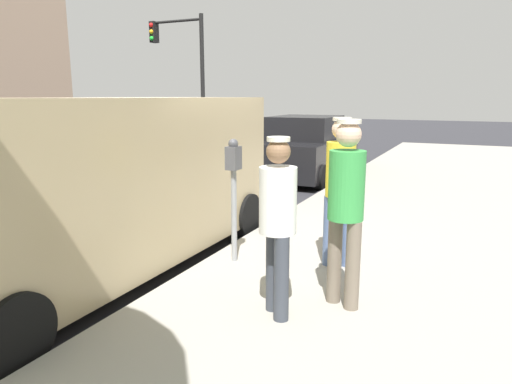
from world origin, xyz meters
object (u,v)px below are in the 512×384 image
Objects in this scene: parked_sedan_ahead at (307,149)px; parking_meter_near at (234,179)px; pedestrian_in_white at (278,216)px; fire_hydrant at (345,172)px; parked_van at (103,180)px; traffic_light_corner at (183,61)px; pedestrian_in_green at (346,201)px; pedestrian_in_yellow at (340,182)px.

parking_meter_near is at bearing -77.80° from parked_sedan_ahead.
pedestrian_in_white is 6.13m from fire_hydrant.
traffic_light_corner reaches higher than parked_van.
pedestrian_in_green is 0.35× the size of parked_van.
fire_hydrant is at bearing 98.99° from pedestrian_in_white.
fire_hydrant is (1.62, -2.15, -0.18)m from parked_sedan_ahead.
traffic_light_corner is at bearing 143.87° from fire_hydrant.
parked_van reaches higher than pedestrian_in_yellow.
parked_van is 7.68m from parked_sedan_ahead.
parked_van is at bearing -89.82° from parked_sedan_ahead.
pedestrian_in_white is (-0.50, -0.47, -0.09)m from pedestrian_in_green.
pedestrian_in_yellow is at bearing 108.18° from pedestrian_in_green.
parked_sedan_ahead is 2.70m from fire_hydrant.
pedestrian_in_green is at bearing -23.09° from parking_meter_near.
pedestrian_in_yellow is at bearing -76.21° from fire_hydrant.
parked_sedan_ahead is 0.85× the size of traffic_light_corner.
parking_meter_near is at bearing 156.91° from pedestrian_in_green.
parking_meter_near reaches higher than parked_sedan_ahead.
pedestrian_in_green is at bearing -0.93° from parked_van.
parked_van reaches higher than pedestrian_in_white.
parking_meter_near is 0.29× the size of traffic_light_corner.
traffic_light_corner is 10.40m from fire_hydrant.
traffic_light_corner is (-7.95, 10.78, 2.34)m from parking_meter_near.
parking_meter_near is 1.27m from pedestrian_in_yellow.
pedestrian_in_white is at bearing -52.91° from traffic_light_corner.
pedestrian_in_green is 8.32m from parked_sedan_ahead.
pedestrian_in_yellow is 1.07× the size of pedestrian_in_white.
parked_van is 5.77m from fire_hydrant.
parked_van is at bearing -60.48° from traffic_light_corner.
parked_sedan_ahead is 7.93m from traffic_light_corner.
pedestrian_in_green is 0.69m from pedestrian_in_white.
pedestrian_in_green is at bearing -68.25° from parked_sedan_ahead.
traffic_light_corner is (-6.43, 3.73, 2.77)m from parked_sedan_ahead.
pedestrian_in_white is 2.61m from parked_van.
pedestrian_in_green is at bearing -75.37° from fire_hydrant.
parking_meter_near is 7.23m from parked_sedan_ahead.
pedestrian_in_yellow is (-0.34, 1.05, -0.02)m from pedestrian_in_green.
parking_meter_near is 1.77× the size of fire_hydrant.
parking_meter_near is at bearing -162.21° from pedestrian_in_yellow.
parked_van reaches higher than parking_meter_near.
parked_van reaches higher than fire_hydrant.
traffic_light_corner is at bearing 126.41° from parking_meter_near.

